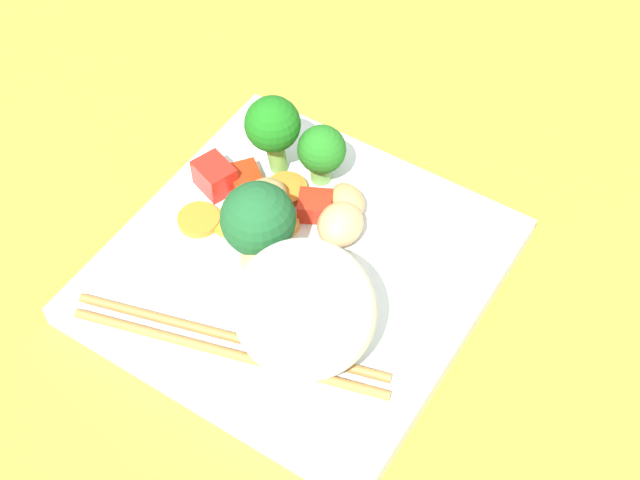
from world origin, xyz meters
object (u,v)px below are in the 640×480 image
object	(u,v)px
rice_mound	(305,308)
chopstick_pair	(231,346)
broccoli_floret_1	(273,126)
carrot_slice_1	(199,220)
square_plate	(299,271)

from	to	relation	value
rice_mound	chopstick_pair	xyz separation A→B (cm)	(-3.46, -3.28, -3.26)
broccoli_floret_1	carrot_slice_1	distance (cm)	8.42
rice_mound	carrot_slice_1	bearing A→B (deg)	163.12
square_plate	rice_mound	bearing A→B (deg)	-50.39
square_plate	carrot_slice_1	bearing A→B (deg)	-172.05
broccoli_floret_1	chopstick_pair	distance (cm)	16.29
square_plate	carrot_slice_1	distance (cm)	8.10
rice_mound	broccoli_floret_1	distance (cm)	15.12
rice_mound	carrot_slice_1	size ratio (longest dim) A/B	3.12
rice_mound	carrot_slice_1	world-z (taller)	rice_mound
square_plate	chopstick_pair	distance (cm)	8.08
broccoli_floret_1	chopstick_pair	size ratio (longest dim) A/B	0.32
chopstick_pair	rice_mound	bearing A→B (deg)	25.42
broccoli_floret_1	chopstick_pair	world-z (taller)	broccoli_floret_1
rice_mound	square_plate	bearing A→B (deg)	129.61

